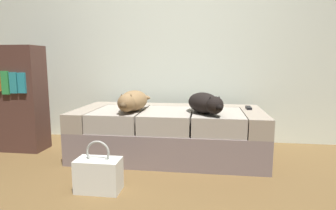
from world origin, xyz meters
TOP-DOWN VIEW (x-y plane):
  - back_wall at (0.00, 1.80)m, footprint 6.40×0.10m
  - couch at (0.00, 1.13)m, footprint 1.82×0.86m
  - dog_tan at (-0.32, 0.97)m, footprint 0.28×0.57m
  - dog_dark at (0.36, 0.94)m, footprint 0.40×0.52m
  - tv_remote at (0.78, 1.26)m, footprint 0.05×0.15m
  - handbag at (-0.40, 0.28)m, footprint 0.32×0.18m
  - bookshelf at (-1.62, 1.12)m, footprint 0.56×0.30m

SIDE VIEW (x-z plane):
  - handbag at x=-0.40m, z-range -0.06..0.31m
  - couch at x=0.00m, z-range 0.00..0.47m
  - tv_remote at x=0.78m, z-range 0.47..0.49m
  - bookshelf at x=-1.62m, z-range 0.00..1.10m
  - dog_dark at x=0.36m, z-range 0.47..0.66m
  - dog_tan at x=-0.32m, z-range 0.47..0.67m
  - back_wall at x=0.00m, z-range 0.00..2.80m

